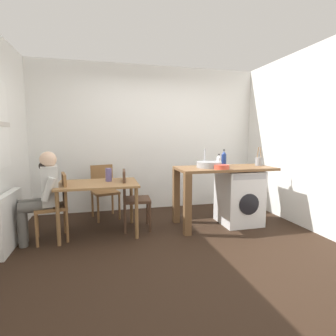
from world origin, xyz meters
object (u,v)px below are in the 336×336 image
object	(u,v)px
chair_person_seat	(57,203)
mixing_bowl	(221,167)
bottle_squat_brown	(224,159)
dining_table	(98,189)
utensil_crock	(259,161)
vase	(109,175)
washing_machine	(239,197)
bottle_tall_green	(219,161)
chair_opposite	(132,196)
seated_person	(43,192)
chair_spare_by_wall	(104,188)

from	to	relation	value
chair_person_seat	mixing_bowl	bearing A→B (deg)	-106.64
bottle_squat_brown	dining_table	bearing A→B (deg)	-178.96
dining_table	utensil_crock	size ratio (longest dim) A/B	3.67
vase	washing_machine	bearing A→B (deg)	-5.35
chair_person_seat	bottle_tall_green	size ratio (longest dim) A/B	4.48
chair_opposite	bottle_squat_brown	bearing A→B (deg)	92.91
chair_person_seat	seated_person	xyz separation A→B (m)	(-0.16, -0.03, 0.16)
chair_person_seat	vase	bearing A→B (deg)	-86.77
dining_table	chair_opposite	distance (m)	0.50
bottle_squat_brown	vase	world-z (taller)	bottle_squat_brown
chair_person_seat	mixing_bowl	world-z (taller)	mixing_bowl
bottle_squat_brown	utensil_crock	bearing A→B (deg)	-7.06
chair_spare_by_wall	bottle_squat_brown	size ratio (longest dim) A/B	3.36
chair_opposite	seated_person	bearing A→B (deg)	-78.05
seated_person	bottle_squat_brown	distance (m)	2.69
chair_opposite	mixing_bowl	bearing A→B (deg)	78.76
bottle_squat_brown	mixing_bowl	xyz separation A→B (m)	(-0.19, -0.32, -0.09)
chair_person_seat	chair_spare_by_wall	world-z (taller)	same
dining_table	chair_person_seat	distance (m)	0.57
chair_spare_by_wall	seated_person	distance (m)	1.20
chair_person_seat	washing_machine	world-z (taller)	chair_person_seat
dining_table	bottle_squat_brown	bearing A→B (deg)	1.04
chair_person_seat	utensil_crock	xyz separation A→B (m)	(3.09, 0.05, 0.48)
seated_person	vase	size ratio (longest dim) A/B	6.24
chair_spare_by_wall	seated_person	world-z (taller)	seated_person
bottle_squat_brown	chair_opposite	bearing A→B (deg)	179.26
bottle_tall_green	utensil_crock	size ratio (longest dim) A/B	0.67
chair_opposite	utensil_crock	distance (m)	2.12
bottle_squat_brown	bottle_tall_green	bearing A→B (deg)	-156.91
utensil_crock	chair_person_seat	bearing A→B (deg)	-179.11
chair_opposite	bottle_tall_green	size ratio (longest dim) A/B	4.48
chair_opposite	washing_machine	world-z (taller)	chair_opposite
bottle_tall_green	vase	size ratio (longest dim) A/B	1.04
vase	mixing_bowl	bearing A→B (deg)	-13.51
mixing_bowl	utensil_crock	bearing A→B (deg)	17.77
seated_person	utensil_crock	bearing A→B (deg)	-100.22
washing_machine	seated_person	bearing A→B (deg)	-179.44
dining_table	mixing_bowl	distance (m)	1.81
dining_table	chair_person_seat	size ratio (longest dim) A/B	1.22
bottle_tall_green	bottle_squat_brown	xyz separation A→B (m)	(0.11, 0.05, 0.03)
utensil_crock	chair_opposite	bearing A→B (deg)	177.45
seated_person	bottle_tall_green	size ratio (longest dim) A/B	5.98
chair_person_seat	washing_machine	size ratio (longest dim) A/B	1.05
dining_table	vase	world-z (taller)	vase
seated_person	bottle_tall_green	world-z (taller)	seated_person
chair_spare_by_wall	seated_person	size ratio (longest dim) A/B	0.75
seated_person	bottle_squat_brown	bearing A→B (deg)	-98.34
bottle_tall_green	bottle_squat_brown	distance (m)	0.12
chair_person_seat	seated_person	distance (m)	0.23
seated_person	vase	xyz separation A→B (m)	(0.85, 0.22, 0.16)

